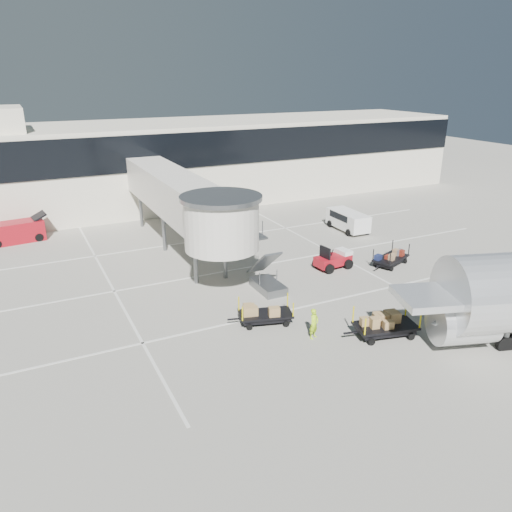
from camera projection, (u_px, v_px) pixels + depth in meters
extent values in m
plane|color=#A29E91|center=(333.00, 319.00, 27.21)|extent=(140.00, 140.00, 0.00)
cube|color=silver|center=(313.00, 304.00, 28.89)|extent=(40.00, 0.15, 0.02)
cube|color=silver|center=(260.00, 265.00, 34.79)|extent=(40.00, 0.15, 0.02)
cube|color=silver|center=(221.00, 237.00, 40.68)|extent=(40.00, 0.15, 0.02)
cube|color=silver|center=(324.00, 248.00, 38.11)|extent=(0.15, 30.00, 0.02)
cube|color=silver|center=(111.00, 285.00, 31.49)|extent=(0.15, 30.00, 0.02)
cube|color=beige|center=(168.00, 163.00, 51.10)|extent=(64.00, 12.00, 8.00)
cube|color=black|center=(186.00, 151.00, 45.32)|extent=(64.00, 0.12, 3.20)
cube|color=beige|center=(175.00, 193.00, 36.71)|extent=(3.00, 18.00, 2.80)
cylinder|color=beige|center=(222.00, 224.00, 29.12)|extent=(4.40, 4.40, 3.00)
cylinder|color=slate|center=(221.00, 198.00, 28.57)|extent=(4.80, 4.80, 0.25)
cylinder|color=slate|center=(196.00, 262.00, 31.38)|extent=(0.28, 0.28, 2.90)
cylinder|color=slate|center=(225.00, 257.00, 32.21)|extent=(0.28, 0.28, 2.90)
cylinder|color=slate|center=(164.00, 232.00, 37.27)|extent=(0.28, 0.28, 2.90)
cylinder|color=slate|center=(189.00, 228.00, 38.10)|extent=(0.28, 0.28, 2.90)
cylinder|color=slate|center=(141.00, 210.00, 43.17)|extent=(0.28, 0.28, 2.90)
cylinder|color=slate|center=(163.00, 208.00, 44.00)|extent=(0.28, 0.28, 2.90)
cube|color=slate|center=(268.00, 286.00, 30.75)|extent=(1.40, 2.60, 0.50)
cube|color=slate|center=(264.00, 263.00, 30.79)|extent=(1.20, 2.60, 2.06)
cube|color=slate|center=(254.00, 237.00, 31.54)|extent=(1.40, 1.20, 0.12)
cube|color=maroon|center=(333.00, 260.00, 34.12)|extent=(2.60, 1.43, 0.62)
cube|color=white|center=(344.00, 252.00, 34.44)|extent=(0.83, 1.21, 0.36)
cube|color=black|center=(325.00, 254.00, 33.55)|extent=(0.22, 1.05, 0.94)
cylinder|color=black|center=(330.00, 269.00, 33.25)|extent=(0.69, 0.32, 0.67)
cylinder|color=black|center=(317.00, 263.00, 34.34)|extent=(0.69, 0.32, 0.67)
cylinder|color=black|center=(348.00, 264.00, 34.07)|extent=(0.69, 0.32, 0.67)
cylinder|color=black|center=(336.00, 258.00, 35.15)|extent=(0.69, 0.32, 0.67)
cube|color=black|center=(391.00, 258.00, 34.69)|extent=(3.14, 2.34, 0.11)
cube|color=black|center=(391.00, 260.00, 34.74)|extent=(2.80, 2.04, 0.23)
cube|color=black|center=(378.00, 267.00, 33.53)|extent=(0.64, 0.31, 0.08)
cylinder|color=black|center=(392.00, 269.00, 33.72)|extent=(0.35, 0.24, 0.32)
cylinder|color=black|center=(375.00, 264.00, 34.53)|extent=(0.35, 0.24, 0.32)
cylinder|color=black|center=(405.00, 261.00, 35.09)|extent=(0.35, 0.24, 0.32)
cylinder|color=black|center=(389.00, 257.00, 35.89)|extent=(0.35, 0.24, 0.32)
cylinder|color=black|center=(390.00, 260.00, 33.20)|extent=(0.07, 0.07, 0.85)
cylinder|color=black|center=(373.00, 255.00, 34.01)|extent=(0.07, 0.07, 0.85)
cylinder|color=black|center=(409.00, 250.00, 35.07)|extent=(0.07, 0.07, 0.85)
cylinder|color=black|center=(393.00, 246.00, 35.88)|extent=(0.07, 0.07, 0.85)
cube|color=maroon|center=(384.00, 258.00, 33.96)|extent=(0.48, 0.46, 0.38)
cube|color=#55555B|center=(389.00, 257.00, 34.23)|extent=(0.47, 0.48, 0.29)
cube|color=#967352|center=(395.00, 257.00, 34.06)|extent=(0.56, 0.47, 0.41)
cube|color=#967352|center=(395.00, 251.00, 35.44)|extent=(0.53, 0.43, 0.33)
cube|color=#967352|center=(392.00, 255.00, 34.61)|extent=(0.58, 0.51, 0.38)
cube|color=#55555B|center=(397.00, 252.00, 35.35)|extent=(0.54, 0.45, 0.29)
cube|color=#161E45|center=(388.00, 256.00, 34.49)|extent=(0.48, 0.47, 0.34)
cube|color=maroon|center=(380.00, 257.00, 34.16)|extent=(0.45, 0.39, 0.38)
cube|color=black|center=(386.00, 326.00, 25.28)|extent=(3.37, 2.19, 0.12)
cube|color=black|center=(385.00, 329.00, 25.34)|extent=(3.01, 1.89, 0.26)
cube|color=black|center=(350.00, 333.00, 24.91)|extent=(0.72, 0.24, 0.08)
cylinder|color=black|center=(371.00, 342.00, 24.53)|extent=(0.37, 0.22, 0.35)
cylinder|color=black|center=(359.00, 329.00, 25.81)|extent=(0.37, 0.22, 0.35)
cylinder|color=black|center=(411.00, 337.00, 25.01)|extent=(0.37, 0.22, 0.35)
cylinder|color=black|center=(397.00, 324.00, 26.29)|extent=(0.37, 0.22, 0.35)
cylinder|color=#D9C60B|center=(365.00, 327.00, 24.15)|extent=(0.07, 0.07, 0.93)
cylinder|color=#D9C60B|center=(353.00, 315.00, 25.42)|extent=(0.07, 0.07, 0.93)
cylinder|color=#D9C60B|center=(420.00, 321.00, 24.81)|extent=(0.07, 0.07, 0.93)
cylinder|color=#D9C60B|center=(406.00, 308.00, 26.08)|extent=(0.07, 0.07, 0.93)
cube|color=#9E7C4C|center=(399.00, 320.00, 25.14)|extent=(0.63, 0.50, 0.56)
cube|color=#9E7C4C|center=(384.00, 318.00, 25.42)|extent=(0.70, 0.50, 0.47)
cube|color=#9E7C4C|center=(383.00, 322.00, 25.08)|extent=(0.65, 0.63, 0.41)
cube|color=#9E7C4C|center=(362.00, 320.00, 25.26)|extent=(0.56, 0.52, 0.41)
cube|color=#9E7C4C|center=(400.00, 317.00, 25.43)|extent=(0.50, 0.49, 0.54)
cube|color=#9E7C4C|center=(386.00, 316.00, 25.68)|extent=(0.68, 0.52, 0.47)
cube|color=#9E7C4C|center=(398.00, 317.00, 25.49)|extent=(0.74, 0.62, 0.54)
cube|color=#9E7C4C|center=(370.00, 328.00, 24.47)|extent=(0.60, 0.57, 0.40)
cube|color=black|center=(266.00, 314.00, 26.62)|extent=(3.09, 2.12, 0.11)
cube|color=black|center=(266.00, 317.00, 26.68)|extent=(2.76, 1.84, 0.23)
cube|color=black|center=(234.00, 319.00, 26.37)|extent=(0.65, 0.25, 0.07)
cylinder|color=black|center=(249.00, 327.00, 25.99)|extent=(0.34, 0.21, 0.32)
cylinder|color=black|center=(246.00, 316.00, 27.16)|extent=(0.34, 0.21, 0.32)
cylinder|color=black|center=(286.00, 324.00, 26.32)|extent=(0.34, 0.21, 0.32)
cylinder|color=black|center=(281.00, 313.00, 27.49)|extent=(0.34, 0.21, 0.32)
cylinder|color=#D9C60B|center=(242.00, 314.00, 25.66)|extent=(0.07, 0.07, 0.84)
cylinder|color=#D9C60B|center=(239.00, 304.00, 26.83)|extent=(0.07, 0.07, 0.84)
cylinder|color=#D9C60B|center=(293.00, 310.00, 26.12)|extent=(0.07, 0.07, 0.84)
cylinder|color=#D9C60B|center=(287.00, 300.00, 27.28)|extent=(0.07, 0.07, 0.84)
cube|color=#9E7C4C|center=(255.00, 311.00, 26.27)|extent=(0.62, 0.54, 0.50)
cube|color=#9E7C4C|center=(281.00, 307.00, 26.80)|extent=(0.67, 0.52, 0.42)
cube|color=#9E7C4C|center=(277.00, 306.00, 27.00)|extent=(0.55, 0.50, 0.38)
cube|color=#9E7C4C|center=(279.00, 304.00, 27.08)|extent=(0.59, 0.60, 0.45)
cube|color=#9E7C4C|center=(273.00, 306.00, 26.95)|extent=(0.67, 0.61, 0.39)
cube|color=#9E7C4C|center=(267.00, 307.00, 26.83)|extent=(0.66, 0.54, 0.42)
imported|color=#A6DC17|center=(314.00, 324.00, 25.00)|extent=(0.69, 0.59, 1.61)
cube|color=white|center=(348.00, 220.00, 42.25)|extent=(1.85, 4.29, 1.37)
cube|color=white|center=(335.00, 217.00, 43.97)|extent=(1.65, 0.53, 0.80)
cube|color=black|center=(347.00, 215.00, 42.28)|extent=(1.82, 2.70, 0.55)
cylinder|color=black|center=(349.00, 233.00, 40.93)|extent=(0.23, 0.61, 0.60)
cylinder|color=black|center=(365.00, 230.00, 41.59)|extent=(0.23, 0.61, 0.60)
cylinder|color=black|center=(330.00, 224.00, 43.35)|extent=(0.23, 0.61, 0.60)
cylinder|color=black|center=(346.00, 222.00, 44.00)|extent=(0.23, 0.61, 0.60)
cube|color=maroon|center=(16.00, 232.00, 39.36)|extent=(4.32, 2.24, 1.63)
cube|color=black|center=(39.00, 216.00, 39.96)|extent=(1.22, 1.64, 0.58)
cylinder|color=black|center=(39.00, 237.00, 39.72)|extent=(0.68, 0.35, 0.65)
cylinder|color=black|center=(35.00, 232.00, 40.92)|extent=(0.68, 0.35, 0.65)
cube|color=silver|center=(496.00, 293.00, 23.49)|extent=(9.91, 5.50, 0.33)
cylinder|color=silver|center=(464.00, 321.00, 23.78)|extent=(3.40, 2.98, 2.20)
cube|color=silver|center=(466.00, 305.00, 23.48)|extent=(0.80, 0.46, 1.05)
cylinder|color=slate|center=(506.00, 335.00, 23.95)|extent=(0.27, 0.27, 1.53)
cylinder|color=black|center=(505.00, 344.00, 24.11)|extent=(0.91, 0.56, 0.86)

